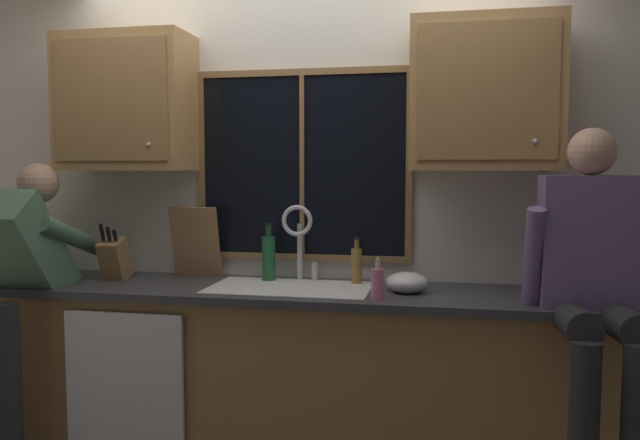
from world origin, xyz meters
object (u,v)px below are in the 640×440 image
object	(u,v)px
knife_block	(115,259)
mixing_bowl	(407,283)
person_standing	(10,282)
bottle_green_glass	(357,264)
cutting_board	(195,242)
person_sitting_on_counter	(594,267)
bottle_tall_clear	(269,257)
soap_dispenser	(378,283)

from	to	relation	value
knife_block	mixing_bowl	world-z (taller)	knife_block
person_standing	bottle_green_glass	size ratio (longest dim) A/B	6.45
knife_block	person_standing	bearing A→B (deg)	-137.81
knife_block	cutting_board	world-z (taller)	cutting_board
cutting_board	person_sitting_on_counter	bearing A→B (deg)	-13.91
knife_block	bottle_tall_clear	distance (m)	0.82
person_sitting_on_counter	cutting_board	world-z (taller)	person_sitting_on_counter
soap_dispenser	bottle_tall_clear	bearing A→B (deg)	149.24
cutting_board	bottle_tall_clear	distance (m)	0.43
knife_block	bottle_tall_clear	bearing A→B (deg)	9.38
mixing_bowl	bottle_tall_clear	world-z (taller)	bottle_tall_clear
person_standing	mixing_bowl	distance (m)	1.94
person_standing	knife_block	size ratio (longest dim) A/B	4.79
bottle_tall_clear	person_standing	bearing A→B (deg)	-158.27
person_sitting_on_counter	mixing_bowl	distance (m)	0.83
soap_dispenser	bottle_green_glass	xyz separation A→B (m)	(-0.15, 0.37, 0.02)
knife_block	mixing_bowl	size ratio (longest dim) A/B	1.59
person_sitting_on_counter	bottle_green_glass	world-z (taller)	person_sitting_on_counter
person_standing	soap_dispenser	distance (m)	1.80
mixing_bowl	bottle_tall_clear	xyz separation A→B (m)	(-0.74, 0.17, 0.08)
knife_block	bottle_tall_clear	size ratio (longest dim) A/B	1.06
person_standing	knife_block	world-z (taller)	person_standing
person_standing	soap_dispenser	xyz separation A→B (m)	(1.80, 0.11, 0.04)
person_sitting_on_counter	bottle_green_glass	bearing A→B (deg)	156.90
knife_block	cutting_board	xyz separation A→B (m)	(0.39, 0.17, 0.08)
soap_dispenser	mixing_bowl	bearing A→B (deg)	57.76
cutting_board	mixing_bowl	bearing A→B (deg)	-10.45
person_sitting_on_counter	cutting_board	distance (m)	2.00
person_standing	bottle_green_glass	distance (m)	1.72
person_sitting_on_counter	bottle_tall_clear	bearing A→B (deg)	163.78
person_sitting_on_counter	knife_block	xyz separation A→B (m)	(-2.32, 0.31, -0.08)
mixing_bowl	soap_dispenser	distance (m)	0.23
person_standing	bottle_green_glass	bearing A→B (deg)	16.14
cutting_board	soap_dispenser	world-z (taller)	cutting_board
knife_block	bottle_green_glass	size ratio (longest dim) A/B	1.35
person_sitting_on_counter	soap_dispenser	bearing A→B (deg)	175.31
soap_dispenser	cutting_board	bearing A→B (deg)	158.67
person_standing	bottle_green_glass	xyz separation A→B (m)	(1.65, 0.48, 0.06)
knife_block	person_sitting_on_counter	bearing A→B (deg)	-7.50
knife_block	mixing_bowl	distance (m)	1.55
mixing_bowl	bottle_tall_clear	distance (m)	0.76
mixing_bowl	bottle_green_glass	distance (m)	0.33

